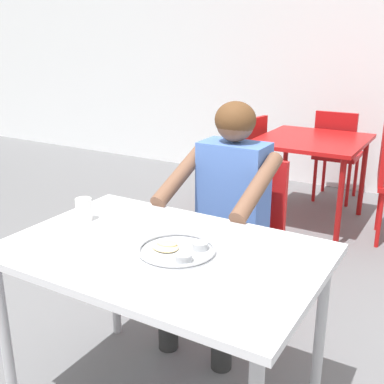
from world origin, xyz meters
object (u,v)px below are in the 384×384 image
at_px(table_foreground, 163,267).
at_px(chair_foreground, 242,225).
at_px(thali_tray, 178,250).
at_px(table_background_red, 312,149).
at_px(drinking_cup, 84,209).
at_px(chair_red_far, 336,150).
at_px(chair_red_left, 241,155).
at_px(diner_foreground, 225,201).

distance_m(table_foreground, chair_foreground, 0.91).
xyz_separation_m(thali_tray, table_background_red, (-0.23, 2.41, -0.13)).
bearing_deg(thali_tray, drinking_cup, 172.46).
bearing_deg(drinking_cup, table_foreground, -8.63).
height_order(chair_foreground, chair_red_far, chair_foreground).
bearing_deg(drinking_cup, chair_red_left, 98.39).
distance_m(table_foreground, drinking_cup, 0.47).
distance_m(chair_foreground, table_background_red, 1.52).
bearing_deg(chair_red_left, thali_tray, -70.39).
height_order(thali_tray, chair_foreground, chair_foreground).
xyz_separation_m(table_background_red, chair_red_left, (-0.64, 0.03, -0.14)).
bearing_deg(table_background_red, chair_foreground, -86.67).
relative_size(chair_foreground, chair_red_left, 1.05).
relative_size(thali_tray, chair_red_left, 0.35).
xyz_separation_m(chair_foreground, chair_red_far, (-0.04, 2.15, -0.02)).
distance_m(drinking_cup, chair_foreground, 0.95).
bearing_deg(chair_red_far, drinking_cup, -96.44).
bearing_deg(diner_foreground, chair_red_far, 91.01).
bearing_deg(table_foreground, diner_foreground, 96.19).
height_order(diner_foreground, chair_red_left, diner_foreground).
relative_size(thali_tray, chair_red_far, 0.34).
bearing_deg(thali_tray, table_foreground, 179.72).
relative_size(drinking_cup, chair_red_left, 0.12).
xyz_separation_m(chair_foreground, diner_foreground, (0.00, -0.22, 0.21)).
bearing_deg(thali_tray, chair_red_far, 93.44).
relative_size(drinking_cup, chair_foreground, 0.11).
xyz_separation_m(thali_tray, chair_foreground, (-0.14, 0.89, -0.25)).
height_order(drinking_cup, chair_red_far, chair_red_far).
relative_size(diner_foreground, chair_red_left, 1.44).
xyz_separation_m(diner_foreground, chair_red_far, (-0.04, 2.38, -0.23)).
distance_m(chair_foreground, chair_red_far, 2.15).
distance_m(table_foreground, thali_tray, 0.11).
height_order(table_foreground, table_background_red, table_foreground).
height_order(table_foreground, chair_red_left, chair_red_left).
height_order(chair_foreground, diner_foreground, diner_foreground).
bearing_deg(thali_tray, diner_foreground, 101.92).
distance_m(table_foreground, diner_foreground, 0.67).
height_order(drinking_cup, table_background_red, drinking_cup).
relative_size(table_foreground, chair_foreground, 1.35).
xyz_separation_m(drinking_cup, table_background_red, (0.29, 2.34, -0.17)).
bearing_deg(chair_red_far, thali_tray, -86.56).
distance_m(table_background_red, chair_red_far, 0.65).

